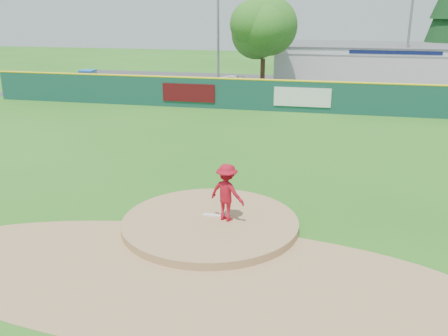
% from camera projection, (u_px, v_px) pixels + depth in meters
% --- Properties ---
extents(ground, '(120.00, 120.00, 0.00)m').
position_uv_depth(ground, '(210.00, 227.00, 15.62)').
color(ground, '#286B19').
rests_on(ground, ground).
extents(pitchers_mound, '(5.50, 5.50, 0.50)m').
position_uv_depth(pitchers_mound, '(210.00, 227.00, 15.62)').
color(pitchers_mound, '#9E774C').
rests_on(pitchers_mound, ground).
extents(pitching_rubber, '(0.60, 0.15, 0.04)m').
position_uv_depth(pitching_rubber, '(212.00, 215.00, 15.81)').
color(pitching_rubber, white).
rests_on(pitching_rubber, pitchers_mound).
extents(infield_dirt_arc, '(15.40, 15.40, 0.01)m').
position_uv_depth(infield_dirt_arc, '(182.00, 275.00, 12.84)').
color(infield_dirt_arc, '#9E774C').
rests_on(infield_dirt_arc, ground).
extents(parking_lot, '(44.00, 16.00, 0.02)m').
position_uv_depth(parking_lot, '(290.00, 89.00, 40.65)').
color(parking_lot, '#38383A').
rests_on(parking_lot, ground).
extents(pitcher, '(1.33, 1.05, 1.81)m').
position_uv_depth(pitcher, '(227.00, 192.00, 15.27)').
color(pitcher, '#A20D1F').
rests_on(pitcher, pitchers_mound).
extents(van, '(4.57, 2.83, 1.18)m').
position_uv_depth(van, '(238.00, 83.00, 39.64)').
color(van, white).
rests_on(van, parking_lot).
extents(pool_building_grp, '(15.20, 8.20, 3.31)m').
position_uv_depth(pool_building_grp, '(365.00, 63.00, 43.53)').
color(pool_building_grp, silver).
rests_on(pool_building_grp, ground).
extents(fence_banners, '(11.10, 0.04, 1.20)m').
position_uv_depth(fence_banners, '(244.00, 95.00, 32.36)').
color(fence_banners, '#510B10').
rests_on(fence_banners, ground).
extents(playground_slide, '(1.08, 3.05, 1.68)m').
position_uv_depth(playground_slide, '(88.00, 81.00, 39.36)').
color(playground_slide, blue).
rests_on(playground_slide, ground).
extents(outfield_fence, '(40.00, 0.14, 2.07)m').
position_uv_depth(outfield_fence, '(278.00, 95.00, 31.97)').
color(outfield_fence, '#14433A').
rests_on(outfield_fence, ground).
extents(deciduous_tree, '(5.60, 5.60, 7.36)m').
position_uv_depth(deciduous_tree, '(264.00, 32.00, 37.77)').
color(deciduous_tree, '#382314').
rests_on(deciduous_tree, ground).
extents(conifer_tree, '(4.40, 4.40, 9.50)m').
position_uv_depth(conifer_tree, '(447.00, 16.00, 44.60)').
color(conifer_tree, '#382314').
rests_on(conifer_tree, ground).
extents(light_pole_left, '(1.75, 0.25, 11.00)m').
position_uv_depth(light_pole_left, '(218.00, 11.00, 39.98)').
color(light_pole_left, gray).
rests_on(light_pole_left, ground).
extents(light_pole_right, '(1.75, 0.25, 10.00)m').
position_uv_depth(light_pole_right, '(411.00, 18.00, 38.92)').
color(light_pole_right, gray).
rests_on(light_pole_right, ground).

